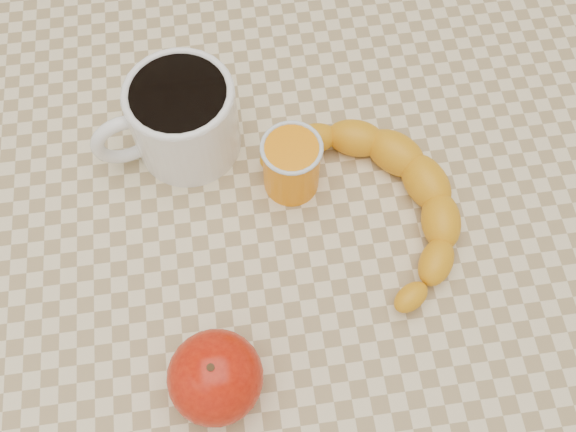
{
  "coord_description": "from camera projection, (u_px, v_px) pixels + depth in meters",
  "views": [
    {
      "loc": [
        -0.04,
        -0.27,
        1.34
      ],
      "look_at": [
        0.0,
        0.0,
        0.77
      ],
      "focal_mm": 40.0,
      "sensor_mm": 36.0,
      "label": 1
    }
  ],
  "objects": [
    {
      "name": "ground",
      "position": [
        288.0,
        377.0,
        1.33
      ],
      "size": [
        3.0,
        3.0,
        0.0
      ],
      "primitive_type": "plane",
      "color": "tan",
      "rests_on": "ground"
    },
    {
      "name": "table",
      "position": [
        288.0,
        256.0,
        0.73
      ],
      "size": [
        0.8,
        0.8,
        0.75
      ],
      "color": "beige",
      "rests_on": "ground"
    },
    {
      "name": "coffee_mug",
      "position": [
        181.0,
        117.0,
        0.65
      ],
      "size": [
        0.16,
        0.13,
        0.09
      ],
      "color": "white",
      "rests_on": "table"
    },
    {
      "name": "orange_juice_glass",
      "position": [
        291.0,
        165.0,
        0.64
      ],
      "size": [
        0.06,
        0.06,
        0.07
      ],
      "color": "orange",
      "rests_on": "table"
    },
    {
      "name": "apple",
      "position": [
        215.0,
        377.0,
        0.55
      ],
      "size": [
        0.1,
        0.1,
        0.08
      ],
      "color": "#980D05",
      "rests_on": "table"
    },
    {
      "name": "banana",
      "position": [
        375.0,
        201.0,
        0.64
      ],
      "size": [
        0.37,
        0.4,
        0.04
      ],
      "primitive_type": null,
      "rotation": [
        0.0,
        0.0,
        0.38
      ],
      "color": "orange",
      "rests_on": "table"
    }
  ]
}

